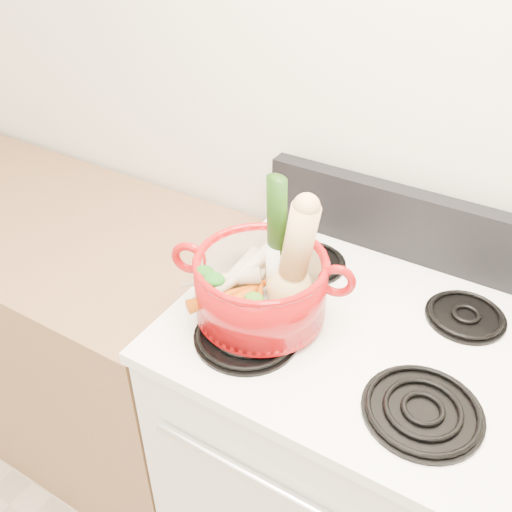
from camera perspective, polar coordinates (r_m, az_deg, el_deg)
The scene contains 25 objects.
wall_back at distance 1.37m, azimuth 17.72°, elevation 13.06°, with size 3.50×0.02×2.60m, color silver.
stove_body at distance 1.64m, azimuth 8.40°, elevation -19.45°, with size 0.76×0.65×0.92m, color silver.
cooktop at distance 1.28m, azimuth 10.25°, elevation -7.28°, with size 0.78×0.67×0.03m, color white.
control_backsplash at distance 1.44m, azimuth 15.30°, elevation 2.97°, with size 0.76×0.05×0.18m, color black.
oven_handle at distance 1.20m, azimuth 2.57°, elevation -22.57°, with size 0.02×0.02×0.60m, color silver.
counter_left at distance 2.11m, azimuth -19.24°, elevation -6.15°, with size 1.36×0.65×0.90m, color brown.
burner_front_left at distance 1.21m, azimuth -0.96°, elevation -7.84°, with size 0.22×0.22×0.02m, color black.
burner_front_right at distance 1.12m, azimuth 16.33°, elevation -14.53°, with size 0.22×0.22×0.02m, color black.
burner_back_left at distance 1.41m, azimuth 5.48°, elevation -0.55°, with size 0.17×0.17×0.02m, color black.
burner_back_right at distance 1.34m, azimuth 20.23°, elevation -5.56°, with size 0.17×0.17×0.02m, color black.
dutch_oven at distance 1.21m, azimuth 0.49°, elevation -3.07°, with size 0.28×0.28×0.14m, color #980A0C.
pot_handle_left at distance 1.22m, azimuth -6.73°, elevation -0.17°, with size 0.08×0.08×0.02m, color #980A0C.
pot_handle_right at distance 1.16m, azimuth 8.11°, elevation -2.47°, with size 0.08×0.08×0.02m, color #980A0C.
squash at distance 1.16m, azimuth 3.46°, elevation 0.10°, with size 0.10×0.10×0.25m, color #E5BC75, non-canonical shape.
leek at distance 1.15m, azimuth 2.11°, elevation 1.71°, with size 0.05×0.05×0.31m, color white.
ginger at distance 1.29m, azimuth 3.18°, elevation -1.39°, with size 0.07×0.05×0.04m, color tan.
parsnip_0 at distance 1.28m, azimuth -1.61°, elevation -1.60°, with size 0.05×0.05×0.24m, color beige.
parsnip_1 at distance 1.24m, azimuth -2.72°, elevation -2.28°, with size 0.04×0.04×0.20m, color beige.
parsnip_2 at distance 1.27m, azimuth 0.55°, elevation -0.96°, with size 0.05×0.05×0.21m, color beige.
parsnip_3 at distance 1.23m, azimuth -3.62°, elevation -2.28°, with size 0.04×0.04×0.18m, color beige.
parsnip_4 at distance 1.26m, azimuth 0.27°, elevation -0.61°, with size 0.04×0.04×0.22m, color beige.
parsnip_5 at distance 1.23m, azimuth -1.25°, elevation -1.53°, with size 0.04×0.04×0.22m, color beige.
carrot_0 at distance 1.22m, azimuth -0.84°, elevation -3.89°, with size 0.03×0.03×0.17m, color #DB540A.
carrot_1 at distance 1.20m, azimuth -3.51°, elevation -4.17°, with size 0.03×0.03×0.15m, color #CC4D0A.
carrot_2 at distance 1.17m, azimuth 0.17°, elevation -5.22°, with size 0.03×0.03×0.16m, color #C55309.
Camera 1 is at (0.28, 0.51, 1.80)m, focal length 40.00 mm.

